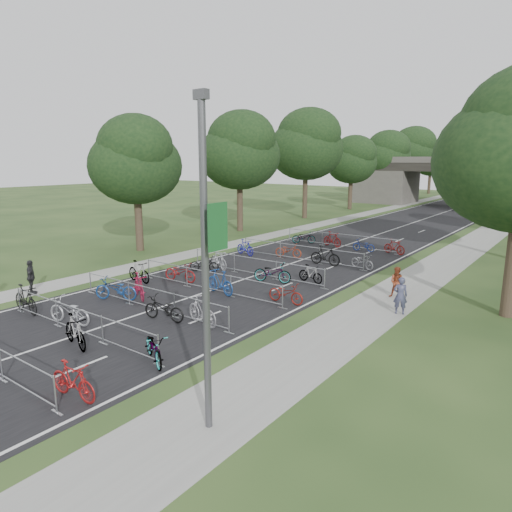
% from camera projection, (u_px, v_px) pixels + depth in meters
% --- Properties ---
extents(road, '(11.00, 140.00, 0.01)m').
position_uv_depth(road, '(431.00, 217.00, 54.17)').
color(road, black).
rests_on(road, ground).
extents(sidewalk_right, '(3.00, 140.00, 0.01)m').
position_uv_depth(sidewalk_right, '(507.00, 222.00, 49.49)').
color(sidewalk_right, gray).
rests_on(sidewalk_right, ground).
extents(sidewalk_left, '(2.00, 140.00, 0.01)m').
position_uv_depth(sidewalk_left, '(371.00, 212.00, 58.55)').
color(sidewalk_left, gray).
rests_on(sidewalk_left, ground).
extents(lane_markings, '(0.12, 140.00, 0.00)m').
position_uv_depth(lane_markings, '(431.00, 217.00, 54.17)').
color(lane_markings, silver).
rests_on(lane_markings, ground).
extents(overpass_bridge, '(31.00, 8.00, 7.05)m').
position_uv_depth(overpass_bridge, '(464.00, 182.00, 65.19)').
color(overpass_bridge, '#4B4843').
rests_on(overpass_bridge, ground).
extents(lamppost, '(0.61, 0.65, 8.21)m').
position_uv_depth(lamppost, '(206.00, 264.00, 10.78)').
color(lamppost, '#4C4C51').
rests_on(lamppost, ground).
extents(tree_left_0, '(6.72, 6.72, 10.25)m').
position_uv_depth(tree_left_0, '(136.00, 162.00, 32.77)').
color(tree_left_0, '#33261C').
rests_on(tree_left_0, ground).
extents(tree_left_1, '(7.56, 7.56, 11.53)m').
position_uv_depth(tree_left_1, '(240.00, 153.00, 42.01)').
color(tree_left_1, '#33261C').
rests_on(tree_left_1, ground).
extents(tree_left_2, '(8.40, 8.40, 12.81)m').
position_uv_depth(tree_left_2, '(307.00, 146.00, 51.25)').
color(tree_left_2, '#33261C').
rests_on(tree_left_2, ground).
extents(tree_left_3, '(6.72, 6.72, 10.25)m').
position_uv_depth(tree_left_3, '(352.00, 161.00, 60.99)').
color(tree_left_3, '#33261C').
rests_on(tree_left_3, ground).
extents(tree_left_4, '(7.56, 7.56, 11.53)m').
position_uv_depth(tree_left_4, '(386.00, 155.00, 70.23)').
color(tree_left_4, '#33261C').
rests_on(tree_left_4, ground).
extents(tree_left_5, '(8.40, 8.40, 12.81)m').
position_uv_depth(tree_left_5, '(412.00, 151.00, 79.47)').
color(tree_left_5, '#33261C').
rests_on(tree_left_5, ground).
extents(tree_left_6, '(6.72, 6.72, 10.25)m').
position_uv_depth(tree_left_6, '(431.00, 160.00, 89.21)').
color(tree_left_6, '#33261C').
rests_on(tree_left_6, ground).
extents(barrier_row_1, '(9.70, 0.08, 1.10)m').
position_uv_depth(barrier_row_1, '(78.00, 321.00, 17.68)').
color(barrier_row_1, '#9EA0A6').
rests_on(barrier_row_1, ground).
extents(barrier_row_2, '(9.70, 0.08, 1.10)m').
position_uv_depth(barrier_row_2, '(151.00, 299.00, 20.50)').
color(barrier_row_2, '#9EA0A6').
rests_on(barrier_row_2, ground).
extents(barrier_row_3, '(9.70, 0.08, 1.10)m').
position_uv_depth(barrier_row_3, '(208.00, 281.00, 23.48)').
color(barrier_row_3, '#9EA0A6').
rests_on(barrier_row_3, ground).
extents(barrier_row_4, '(9.70, 0.08, 1.10)m').
position_uv_depth(barrier_row_4, '(255.00, 267.00, 26.62)').
color(barrier_row_4, '#9EA0A6').
rests_on(barrier_row_4, ground).
extents(barrier_row_5, '(9.70, 0.08, 1.10)m').
position_uv_depth(barrier_row_5, '(299.00, 253.00, 30.54)').
color(barrier_row_5, '#9EA0A6').
rests_on(barrier_row_5, ground).
extents(barrier_row_6, '(9.70, 0.08, 1.10)m').
position_uv_depth(barrier_row_6, '(340.00, 240.00, 35.24)').
color(barrier_row_6, '#9EA0A6').
rests_on(barrier_row_6, ground).
extents(bike_3, '(1.90, 0.68, 1.12)m').
position_uv_depth(bike_3, '(73.00, 381.00, 12.89)').
color(bike_3, maroon).
rests_on(bike_3, ground).
extents(bike_4, '(2.13, 0.72, 1.26)m').
position_uv_depth(bike_4, '(26.00, 299.00, 20.16)').
color(bike_4, black).
rests_on(bike_4, ground).
extents(bike_5, '(2.27, 1.17, 1.13)m').
position_uv_depth(bike_5, '(69.00, 311.00, 18.79)').
color(bike_5, '#A8A9AF').
rests_on(bike_5, ground).
extents(bike_6, '(2.06, 0.99, 1.19)m').
position_uv_depth(bike_6, '(75.00, 332.00, 16.48)').
color(bike_6, '#9EA0A6').
rests_on(bike_6, ground).
extents(bike_7, '(2.09, 1.55, 1.05)m').
position_uv_depth(bike_7, '(154.00, 348.00, 15.23)').
color(bike_7, '#9EA0A6').
rests_on(bike_7, ground).
extents(bike_8, '(2.24, 1.60, 1.12)m').
position_uv_depth(bike_8, '(116.00, 289.00, 22.00)').
color(bike_8, navy).
rests_on(bike_8, ground).
extents(bike_9, '(2.12, 1.49, 1.25)m').
position_uv_depth(bike_9, '(139.00, 286.00, 22.22)').
color(bike_9, maroon).
rests_on(bike_9, ground).
extents(bike_10, '(2.11, 1.04, 1.06)m').
position_uv_depth(bike_10, '(164.00, 309.00, 19.20)').
color(bike_10, black).
rests_on(bike_10, ground).
extents(bike_11, '(2.06, 1.00, 1.19)m').
position_uv_depth(bike_11, '(202.00, 311.00, 18.73)').
color(bike_11, '#94939A').
rests_on(bike_11, ground).
extents(bike_12, '(2.03, 0.77, 1.19)m').
position_uv_depth(bike_12, '(139.00, 272.00, 25.24)').
color(bike_12, '#9EA0A6').
rests_on(bike_12, ground).
extents(bike_13, '(2.14, 1.03, 1.08)m').
position_uv_depth(bike_13, '(180.00, 272.00, 25.36)').
color(bike_13, maroon).
rests_on(bike_13, ground).
extents(bike_14, '(2.15, 1.01, 1.25)m').
position_uv_depth(bike_14, '(220.00, 282.00, 23.03)').
color(bike_14, navy).
rests_on(bike_14, ground).
extents(bike_15, '(1.88, 0.69, 0.98)m').
position_uv_depth(bike_15, '(286.00, 293.00, 21.56)').
color(bike_15, maroon).
rests_on(bike_15, ground).
extents(bike_16, '(1.87, 1.43, 0.94)m').
position_uv_depth(bike_16, '(204.00, 264.00, 27.64)').
color(bike_16, black).
rests_on(bike_16, ground).
extents(bike_17, '(2.04, 1.22, 1.18)m').
position_uv_depth(bike_17, '(219.00, 260.00, 28.19)').
color(bike_17, '#9B9CA2').
rests_on(bike_17, ground).
extents(bike_18, '(2.26, 1.32, 1.12)m').
position_uv_depth(bike_18, '(272.00, 273.00, 25.19)').
color(bike_18, '#9EA0A6').
rests_on(bike_18, ground).
extents(bike_19, '(1.68, 0.70, 0.98)m').
position_uv_depth(bike_19, '(311.00, 274.00, 25.18)').
color(bike_19, '#9EA0A6').
rests_on(bike_19, ground).
extents(bike_20, '(1.94, 0.98, 1.12)m').
position_uv_depth(bike_20, '(245.00, 247.00, 32.37)').
color(bike_20, navy).
rests_on(bike_20, ground).
extents(bike_21, '(2.01, 1.08, 1.00)m').
position_uv_depth(bike_21, '(288.00, 250.00, 31.61)').
color(bike_21, maroon).
rests_on(bike_21, ground).
extents(bike_22, '(2.10, 0.63, 1.26)m').
position_uv_depth(bike_22, '(325.00, 256.00, 29.27)').
color(bike_22, black).
rests_on(bike_22, ground).
extents(bike_23, '(1.83, 1.08, 0.91)m').
position_uv_depth(bike_23, '(362.00, 262.00, 28.42)').
color(bike_23, '#A7A6AE').
rests_on(bike_23, ground).
extents(bike_24, '(1.95, 1.52, 0.99)m').
position_uv_depth(bike_24, '(304.00, 237.00, 36.94)').
color(bike_24, '#9EA0A6').
rests_on(bike_24, ground).
extents(bike_25, '(2.00, 1.14, 1.16)m').
position_uv_depth(bike_25, '(332.00, 239.00, 35.56)').
color(bike_25, maroon).
rests_on(bike_25, ground).
extents(bike_26, '(1.71, 0.63, 0.89)m').
position_uv_depth(bike_26, '(364.00, 245.00, 33.74)').
color(bike_26, '#1B3598').
rests_on(bike_26, ground).
extents(bike_27, '(1.84, 0.97, 1.06)m').
position_uv_depth(bike_27, '(394.00, 247.00, 32.75)').
color(bike_27, maroon).
rests_on(bike_27, ground).
extents(pedestrian_a, '(0.72, 0.63, 1.68)m').
position_uv_depth(pedestrian_a, '(400.00, 296.00, 20.00)').
color(pedestrian_a, '#393A55').
rests_on(pedestrian_a, ground).
extents(pedestrian_b, '(0.85, 0.72, 1.55)m').
position_uv_depth(pedestrian_b, '(397.00, 283.00, 22.34)').
color(pedestrian_b, maroon).
rests_on(pedestrian_b, ground).
extents(pedestrian_c, '(1.09, 0.94, 1.76)m').
position_uv_depth(pedestrian_c, '(31.00, 277.00, 22.93)').
color(pedestrian_c, '#242426').
rests_on(pedestrian_c, ground).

